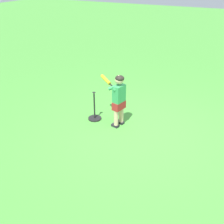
% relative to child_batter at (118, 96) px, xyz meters
% --- Properties ---
extents(ground_plane, '(40.00, 40.00, 0.00)m').
position_rel_child_batter_xyz_m(ground_plane, '(-0.55, 0.07, -0.65)').
color(ground_plane, '#479338').
extents(child_batter, '(0.69, 0.51, 1.08)m').
position_rel_child_batter_xyz_m(child_batter, '(0.00, 0.00, 0.00)').
color(child_batter, '#232328').
rests_on(child_batter, ground).
extents(batting_tee, '(0.28, 0.28, 0.62)m').
position_rel_child_batter_xyz_m(batting_tee, '(0.54, 0.01, -0.55)').
color(batting_tee, black).
rests_on(batting_tee, ground).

